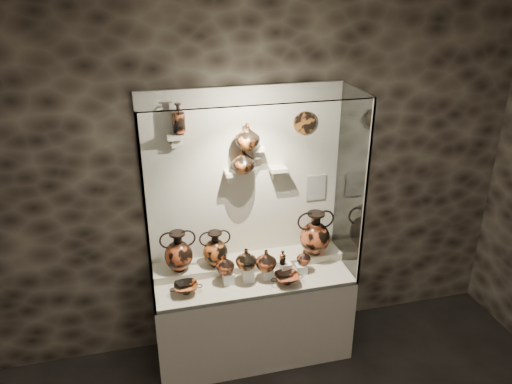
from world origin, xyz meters
TOP-DOWN VIEW (x-y plane):
  - wall_back at (0.00, 2.50)m, footprint 5.00×0.02m
  - plinth at (0.00, 2.18)m, footprint 1.70×0.60m
  - front_tier at (0.00, 2.18)m, footprint 1.68×0.58m
  - rear_tier at (0.00, 2.35)m, footprint 1.70×0.25m
  - back_panel at (0.00, 2.50)m, footprint 1.70×0.03m
  - glass_front at (0.00, 1.88)m, footprint 1.70×0.01m
  - glass_left at (-0.85, 2.18)m, footprint 0.01×0.60m
  - glass_right at (0.85, 2.18)m, footprint 0.01×0.60m
  - glass_top at (0.00, 2.18)m, footprint 1.70×0.60m
  - frame_post_left at (-0.84, 1.89)m, footprint 0.02×0.02m
  - frame_post_right at (0.84, 1.89)m, footprint 0.02×0.02m
  - pedestal_a at (-0.22, 2.13)m, footprint 0.09×0.09m
  - pedestal_b at (-0.05, 2.13)m, footprint 0.09×0.09m
  - pedestal_c at (0.12, 2.13)m, footprint 0.09×0.09m
  - pedestal_d at (0.28, 2.13)m, footprint 0.09×0.09m
  - pedestal_e at (0.42, 2.13)m, footprint 0.09×0.09m
  - bracket_ul at (-0.55, 2.42)m, footprint 0.14×0.12m
  - bracket_ca at (-0.10, 2.42)m, footprint 0.14×0.12m
  - bracket_cb at (0.10, 2.42)m, footprint 0.10×0.12m
  - bracket_cc at (0.28, 2.42)m, footprint 0.14×0.12m
  - amphora_left at (-0.60, 2.33)m, footprint 0.32×0.32m
  - amphora_mid at (-0.29, 2.33)m, footprint 0.31×0.31m
  - amphora_right at (0.60, 2.31)m, footprint 0.39×0.39m
  - jug_a at (-0.24, 2.14)m, footprint 0.20×0.20m
  - jug_b at (-0.07, 2.11)m, footprint 0.20×0.20m
  - jug_c at (0.10, 2.11)m, footprint 0.21×0.21m
  - jug_e at (0.45, 2.15)m, footprint 0.16×0.16m
  - lekythos_small at (0.25, 2.11)m, footprint 0.07×0.07m
  - kylix_left at (-0.58, 2.07)m, footprint 0.32×0.30m
  - kylix_right at (0.25, 2.00)m, footprint 0.31×0.28m
  - lekythos_tall at (-0.52, 2.42)m, footprint 0.12×0.12m
  - ovoid_vase_a at (-0.02, 2.37)m, footprint 0.23×0.23m
  - ovoid_vase_b at (0.01, 2.37)m, footprint 0.24×0.24m
  - wall_plate at (0.52, 2.47)m, footprint 0.19×0.02m
  - info_placard at (0.66, 2.47)m, footprint 0.18×0.01m

SIDE VIEW (x-z plane):
  - plinth at x=0.00m, z-range 0.00..0.80m
  - front_tier at x=0.00m, z-range 0.80..0.83m
  - rear_tier at x=0.00m, z-range 0.80..0.90m
  - pedestal_e at x=0.42m, z-range 0.83..0.91m
  - pedestal_c at x=0.12m, z-range 0.83..0.92m
  - pedestal_a at x=-0.22m, z-range 0.83..0.93m
  - kylix_left at x=-0.58m, z-range 0.83..0.93m
  - kylix_right at x=0.25m, z-range 0.83..0.94m
  - pedestal_d at x=0.28m, z-range 0.83..0.95m
  - pedestal_b at x=-0.05m, z-range 0.83..0.96m
  - jug_e at x=0.45m, z-range 0.91..1.04m
  - jug_a at x=-0.24m, z-range 0.93..1.09m
  - jug_c at x=0.10m, z-range 0.92..1.11m
  - lekythos_small at x=0.25m, z-range 0.95..1.09m
  - jug_b at x=-0.07m, z-range 0.96..1.14m
  - amphora_mid at x=-0.29m, z-range 0.90..1.22m
  - amphora_left at x=-0.60m, z-range 0.90..1.26m
  - amphora_right at x=0.60m, z-range 0.90..1.30m
  - info_placard at x=0.66m, z-range 1.35..1.58m
  - wall_back at x=0.00m, z-range 0.00..3.20m
  - back_panel at x=0.00m, z-range 0.80..2.40m
  - glass_front at x=0.00m, z-range 0.80..2.40m
  - glass_left at x=-0.85m, z-range 0.80..2.40m
  - glass_right at x=0.85m, z-range 0.80..2.40m
  - frame_post_left at x=-0.84m, z-range 0.80..2.40m
  - frame_post_right at x=0.84m, z-range 0.80..2.40m
  - bracket_ca at x=-0.10m, z-range 1.68..1.72m
  - bracket_cc at x=0.28m, z-range 1.68..1.72m
  - ovoid_vase_a at x=-0.02m, z-range 1.72..1.92m
  - bracket_cb at x=0.10m, z-range 1.88..1.92m
  - ovoid_vase_b at x=0.01m, z-range 1.92..2.13m
  - bracket_ul at x=-0.55m, z-range 2.03..2.07m
  - wall_plate at x=0.52m, z-range 1.97..2.17m
  - lekythos_tall at x=-0.52m, z-range 2.07..2.34m
  - glass_top at x=0.00m, z-range 2.39..2.40m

